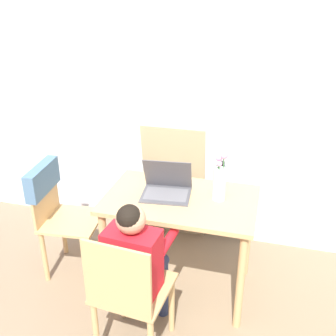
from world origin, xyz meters
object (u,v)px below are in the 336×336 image
(laptop, at_px, (167,186))
(flower_vase, at_px, (220,181))
(chair_spare, at_px, (55,202))
(water_bottle, at_px, (221,177))
(person_seated, at_px, (137,257))
(chair_occupied, at_px, (129,294))

(laptop, bearing_deg, flower_vase, -3.31)
(chair_spare, height_order, water_bottle, water_bottle)
(laptop, height_order, flower_vase, flower_vase)
(person_seated, bearing_deg, flower_vase, -118.33)
(chair_occupied, xyz_separation_m, flower_vase, (0.38, 0.68, 0.42))
(person_seated, distance_m, flower_vase, 0.72)
(person_seated, xyz_separation_m, flower_vase, (0.37, 0.56, 0.26))
(chair_occupied, bearing_deg, flower_vase, -114.08)
(laptop, xyz_separation_m, water_bottle, (0.34, 0.13, 0.05))
(person_seated, relative_size, laptop, 2.82)
(flower_vase, bearing_deg, water_bottle, 93.86)
(chair_occupied, distance_m, chair_spare, 1.01)
(chair_occupied, height_order, flower_vase, flower_vase)
(chair_occupied, bearing_deg, person_seated, -90.00)
(chair_occupied, height_order, laptop, laptop)
(laptop, xyz_separation_m, flower_vase, (0.35, 0.02, 0.08))
(chair_occupied, relative_size, flower_vase, 2.54)
(chair_spare, bearing_deg, laptop, -91.47)
(person_seated, xyz_separation_m, water_bottle, (0.36, 0.68, 0.23))
(flower_vase, bearing_deg, person_seated, -123.19)
(chair_spare, bearing_deg, flower_vase, -91.77)
(chair_occupied, relative_size, chair_spare, 0.99)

